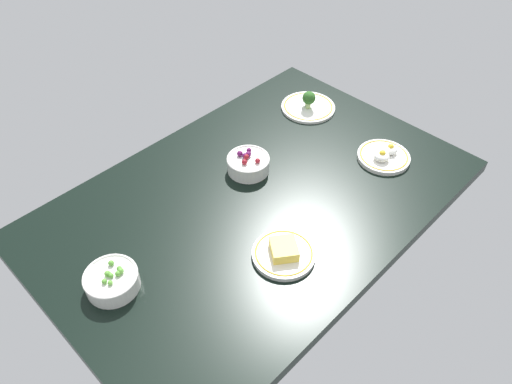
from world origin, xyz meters
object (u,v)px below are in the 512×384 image
object	(u,v)px
plate_eggs	(384,156)
plate_broccoli	(308,105)
bowl_berries	(248,163)
plate_cheese	(284,253)
bowl_peas	(112,280)

from	to	relation	value
plate_eggs	plate_broccoli	xyz separation A→B (cm)	(-4.41, -36.17, 0.45)
bowl_berries	plate_broccoli	bearing A→B (deg)	-167.94
plate_eggs	plate_broccoli	world-z (taller)	plate_broccoli
bowl_berries	plate_cheese	world-z (taller)	bowl_berries
plate_broccoli	bowl_peas	distance (cm)	96.30
plate_eggs	plate_cheese	bearing A→B (deg)	3.98
bowl_berries	plate_eggs	xyz separation A→B (cm)	(-35.09, 27.73, -1.52)
plate_broccoli	bowl_peas	size ratio (longest dim) A/B	1.43
plate_cheese	plate_broccoli	size ratio (longest dim) A/B	0.87
plate_eggs	bowl_peas	xyz separation A→B (cm)	(90.61, -20.52, 1.42)
bowl_peas	plate_cheese	bearing A→B (deg)	147.37
bowl_berries	plate_eggs	size ratio (longest dim) A/B	0.80
bowl_peas	bowl_berries	bearing A→B (deg)	-172.60
plate_eggs	plate_cheese	distance (cm)	52.94
plate_broccoli	plate_eggs	bearing A→B (deg)	83.05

